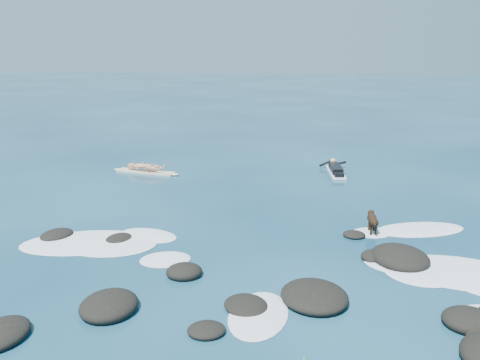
# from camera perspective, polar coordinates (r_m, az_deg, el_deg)

# --- Properties ---
(ground) EXTENTS (160.00, 160.00, 0.00)m
(ground) POSITION_cam_1_polar(r_m,az_deg,el_deg) (14.52, 5.03, -7.57)
(ground) COLOR #0A2642
(ground) RESTS_ON ground
(reef_rocks) EXTENTS (14.98, 7.35, 0.51)m
(reef_rocks) POSITION_cam_1_polar(r_m,az_deg,el_deg) (11.92, 12.97, -12.55)
(reef_rocks) COLOR black
(reef_rocks) RESTS_ON ground
(breaking_foam) EXTENTS (14.54, 7.66, 0.12)m
(breaking_foam) POSITION_cam_1_polar(r_m,az_deg,el_deg) (13.87, 7.49, -8.71)
(breaking_foam) COLOR white
(breaking_foam) RESTS_ON ground
(standing_surfer_rig) EXTENTS (3.08, 1.13, 1.77)m
(standing_surfer_rig) POSITION_cam_1_polar(r_m,az_deg,el_deg) (23.03, -10.09, 2.43)
(standing_surfer_rig) COLOR beige
(standing_surfer_rig) RESTS_ON ground
(paddling_surfer_rig) EXTENTS (1.20, 2.68, 0.47)m
(paddling_surfer_rig) POSITION_cam_1_polar(r_m,az_deg,el_deg) (23.12, 10.16, 1.11)
(paddling_surfer_rig) COLOR white
(paddling_surfer_rig) RESTS_ON ground
(dog) EXTENTS (0.26, 1.03, 0.65)m
(dog) POSITION_cam_1_polar(r_m,az_deg,el_deg) (16.03, 13.96, -4.14)
(dog) COLOR black
(dog) RESTS_ON ground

